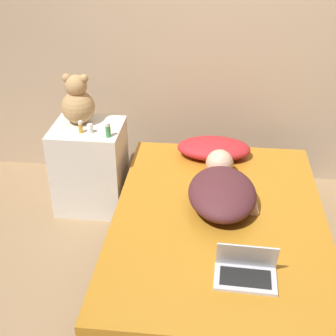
{
  "coord_description": "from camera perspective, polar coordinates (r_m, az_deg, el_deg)",
  "views": [
    {
      "loc": [
        -0.07,
        -2.31,
        2.1
      ],
      "look_at": [
        -0.34,
        0.23,
        0.59
      ],
      "focal_mm": 50.0,
      "sensor_mm": 36.0,
      "label": 1
    }
  ],
  "objects": [
    {
      "name": "bottle_white",
      "position": [
        3.29,
        -9.49,
        4.75
      ],
      "size": [
        0.04,
        0.04,
        0.06
      ],
      "color": "white",
      "rests_on": "nightstand"
    },
    {
      "name": "bottle_amber",
      "position": [
        3.3,
        -10.61,
        4.92
      ],
      "size": [
        0.03,
        0.03,
        0.09
      ],
      "color": "gold",
      "rests_on": "nightstand"
    },
    {
      "name": "person_lying",
      "position": [
        2.94,
        6.64,
        -2.57
      ],
      "size": [
        0.45,
        0.76,
        0.19
      ],
      "rotation": [
        0.0,
        0.0,
        0.05
      ],
      "color": "#4C2328",
      "rests_on": "bed"
    },
    {
      "name": "laptop",
      "position": [
        2.45,
        9.47,
        -12.17
      ],
      "size": [
        0.32,
        0.21,
        0.2
      ],
      "rotation": [
        0.0,
        0.0,
        -0.04
      ],
      "color": "silver",
      "rests_on": "bed"
    },
    {
      "name": "bed",
      "position": [
        2.99,
        6.05,
        -9.04
      ],
      "size": [
        1.31,
        1.86,
        0.41
      ],
      "color": "#2D2319",
      "rests_on": "ground_plane"
    },
    {
      "name": "wall_back",
      "position": [
        3.61,
        7.34,
        17.53
      ],
      "size": [
        8.0,
        0.06,
        2.6
      ],
      "color": "tan",
      "rests_on": "ground_plane"
    },
    {
      "name": "teddy_bear",
      "position": [
        3.41,
        -10.95,
        7.92
      ],
      "size": [
        0.24,
        0.24,
        0.37
      ],
      "color": "tan",
      "rests_on": "nightstand"
    },
    {
      "name": "pillow",
      "position": [
        3.46,
        5.6,
        2.4
      ],
      "size": [
        0.54,
        0.32,
        0.13
      ],
      "color": "red",
      "rests_on": "bed"
    },
    {
      "name": "ground_plane",
      "position": [
        3.12,
        5.84,
        -11.92
      ],
      "size": [
        12.0,
        12.0,
        0.0
      ],
      "primitive_type": "plane",
      "color": "#937551"
    },
    {
      "name": "bottle_green",
      "position": [
        3.21,
        -7.33,
        4.61
      ],
      "size": [
        0.04,
        0.04,
        0.1
      ],
      "color": "#3D8E4C",
      "rests_on": "nightstand"
    },
    {
      "name": "nightstand",
      "position": [
        3.55,
        -9.44,
        0.15
      ],
      "size": [
        0.5,
        0.44,
        0.66
      ],
      "color": "silver",
      "rests_on": "ground_plane"
    }
  ]
}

